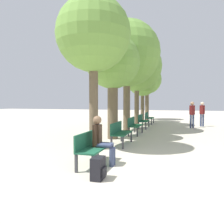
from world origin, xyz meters
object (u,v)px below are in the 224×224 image
(bench_row_2, at_px, (134,124))
(tree_row_2, at_px, (127,54))
(bench_row_1, at_px, (120,132))
(pedestrian_mid, at_px, (202,112))
(pedestrian_near, at_px, (192,113))
(tree_row_0, at_px, (93,35))
(tree_row_4, at_px, (143,81))
(person_seated, at_px, (102,139))
(bench_row_3, at_px, (143,120))
(backpack, at_px, (98,168))
(tree_row_5, at_px, (147,80))
(tree_row_1, at_px, (113,63))
(bench_row_0, at_px, (92,145))
(bench_row_4, at_px, (148,117))
(tree_row_3, at_px, (137,67))

(bench_row_2, xyz_separation_m, tree_row_2, (-0.67, 1.22, 3.87))
(bench_row_1, relative_size, pedestrian_mid, 0.91)
(tree_row_2, height_order, pedestrian_near, tree_row_2)
(tree_row_0, bearing_deg, tree_row_4, 90.00)
(tree_row_4, height_order, person_seated, tree_row_4)
(bench_row_1, height_order, bench_row_3, same)
(tree_row_2, relative_size, backpack, 13.12)
(tree_row_0, bearing_deg, person_seated, -62.21)
(bench_row_3, bearing_deg, person_seated, -88.39)
(tree_row_0, relative_size, backpack, 11.03)
(tree_row_5, xyz_separation_m, backpack, (1.21, -16.21, -3.47))
(tree_row_4, xyz_separation_m, pedestrian_near, (3.67, -3.18, -2.39))
(tree_row_1, xyz_separation_m, tree_row_5, (0.00, 11.13, 0.32))
(backpack, bearing_deg, person_seated, 105.97)
(bench_row_0, height_order, tree_row_1, tree_row_1)
(bench_row_1, xyz_separation_m, tree_row_2, (-0.67, 4.04, 3.87))
(bench_row_1, bearing_deg, tree_row_5, 93.10)
(tree_row_1, xyz_separation_m, tree_row_4, (0.00, 8.48, -0.03))
(bench_row_1, bearing_deg, person_seated, -85.11)
(tree_row_4, bearing_deg, bench_row_2, -84.47)
(backpack, bearing_deg, tree_row_2, 98.74)
(tree_row_5, bearing_deg, bench_row_0, -87.47)
(tree_row_5, bearing_deg, bench_row_4, -80.35)
(bench_row_2, xyz_separation_m, tree_row_1, (-0.67, -1.54, 2.87))
(tree_row_2, bearing_deg, tree_row_4, 90.00)
(bench_row_0, bearing_deg, tree_row_4, 93.06)
(bench_row_0, relative_size, bench_row_3, 1.00)
(person_seated, height_order, backpack, person_seated)
(person_seated, relative_size, backpack, 2.71)
(bench_row_0, xyz_separation_m, pedestrian_mid, (3.71, 10.56, 0.44))
(tree_row_4, bearing_deg, tree_row_0, -90.00)
(bench_row_1, relative_size, backpack, 3.17)
(bench_row_2, height_order, tree_row_4, tree_row_4)
(bench_row_4, relative_size, tree_row_1, 0.32)
(bench_row_0, relative_size, pedestrian_mid, 0.91)
(tree_row_3, xyz_separation_m, person_seated, (0.91, -9.95, -3.45))
(bench_row_2, xyz_separation_m, tree_row_0, (-0.67, -3.86, 3.44))
(bench_row_4, height_order, tree_row_5, tree_row_5)
(pedestrian_mid, bearing_deg, tree_row_3, -172.81)
(bench_row_3, bearing_deg, tree_row_3, 113.49)
(person_seated, bearing_deg, pedestrian_near, 73.52)
(tree_row_0, relative_size, tree_row_5, 1.04)
(bench_row_3, relative_size, tree_row_3, 0.26)
(tree_row_1, xyz_separation_m, pedestrian_mid, (4.38, 6.46, -2.43))
(tree_row_3, height_order, pedestrian_near, tree_row_3)
(tree_row_3, bearing_deg, backpack, -83.73)
(tree_row_1, bearing_deg, bench_row_1, -62.25)
(backpack, distance_m, pedestrian_near, 10.70)
(backpack, bearing_deg, bench_row_4, 92.50)
(bench_row_1, relative_size, tree_row_0, 0.29)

